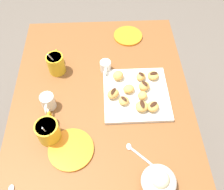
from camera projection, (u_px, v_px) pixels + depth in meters
The scene contains 28 objects.
ground_plane at pixel (105, 157), 1.69m from camera, with size 8.00×8.00×0.00m, color #665B51.
dining_table at pixel (103, 113), 1.20m from camera, with size 1.08×0.80×0.72m.
pastry_plate_square at pixel (136, 94), 1.10m from camera, with size 0.29×0.29×0.02m, color silver.
coffee_mug_mustard_left at pixel (48, 131), 0.95m from camera, with size 0.13×0.09×0.14m.
coffee_mug_mustard_right at pixel (56, 63), 1.15m from camera, with size 0.12×0.08×0.15m.
cream_pitcher_white at pixel (48, 101), 1.04m from camera, with size 0.10×0.06×0.07m.
ice_cream_bowl at pixel (159, 181), 0.85m from camera, with size 0.13×0.13×0.09m.
chocolate_sauce_pitcher at pixel (105, 66), 1.17m from camera, with size 0.09×0.05×0.06m.
saucer_orange_left at pixel (71, 149), 0.95m from camera, with size 0.18×0.18×0.01m, color orange.
saucer_orange_right at pixel (128, 36), 1.33m from camera, with size 0.15×0.15×0.01m, color orange.
loose_spoon_near_saucer at pixel (139, 154), 0.94m from camera, with size 0.12×0.12×0.01m.
beignet_0 at pixel (153, 76), 1.13m from camera, with size 0.05×0.05×0.03m, color #DBA351.
chocolate_drizzle_0 at pixel (154, 73), 1.12m from camera, with size 0.04×0.02×0.01m, color #381E11.
beignet_1 at pixel (142, 96), 1.07m from camera, with size 0.04×0.04×0.03m, color #DBA351.
beignet_2 at pixel (118, 76), 1.13m from camera, with size 0.05×0.05×0.04m, color #DBA351.
beignet_3 at pixel (142, 106), 1.03m from camera, with size 0.05×0.06×0.04m, color #DBA351.
chocolate_drizzle_3 at pixel (142, 104), 1.02m from camera, with size 0.04×0.02×0.01m, color #381E11.
beignet_4 at pixel (153, 107), 1.03m from camera, with size 0.05×0.05×0.03m, color #DBA351.
chocolate_drizzle_4 at pixel (154, 104), 1.02m from camera, with size 0.04×0.02×0.01m, color #381E11.
beignet_5 at pixel (124, 101), 1.05m from camera, with size 0.05×0.04×0.03m, color #DBA351.
chocolate_drizzle_5 at pixel (124, 99), 1.04m from camera, with size 0.03×0.02×0.01m, color #381E11.
beignet_6 at pixel (144, 86), 1.09m from camera, with size 0.05×0.05×0.04m, color #DBA351.
chocolate_drizzle_6 at pixel (145, 83), 1.08m from camera, with size 0.03×0.02×0.01m, color #381E11.
beignet_7 at pixel (141, 77), 1.13m from camera, with size 0.04×0.05×0.03m, color #DBA351.
chocolate_drizzle_7 at pixel (141, 74), 1.12m from camera, with size 0.03×0.02×0.01m, color #381E11.
beignet_8 at pixel (129, 89), 1.09m from camera, with size 0.04×0.05×0.03m, color #DBA351.
beignet_9 at pixel (113, 94), 1.07m from camera, with size 0.06×0.04×0.04m, color #DBA351.
chocolate_drizzle_9 at pixel (113, 92), 1.05m from camera, with size 0.04×0.02×0.01m, color #381E11.
Camera 1 is at (-0.62, -0.02, 1.63)m, focal length 39.21 mm.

